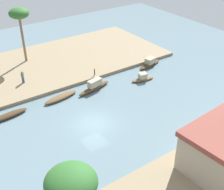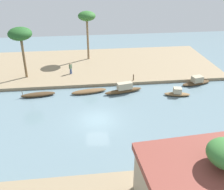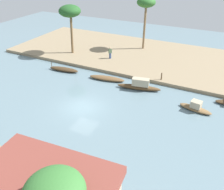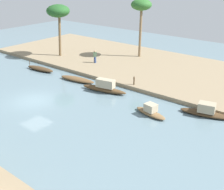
# 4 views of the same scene
# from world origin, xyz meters

# --- Properties ---
(river_water) EXTENTS (71.54, 71.54, 0.00)m
(river_water) POSITION_xyz_m (0.00, 0.00, 0.00)
(river_water) COLOR slate
(river_water) RESTS_ON ground
(riverbank_left) EXTENTS (39.58, 15.44, 0.41)m
(riverbank_left) POSITION_xyz_m (0.00, -15.98, 0.21)
(riverbank_left) COLOR #937F60
(riverbank_left) RESTS_ON ground
(sampan_near_left_bank) EXTENTS (4.68, 1.74, 0.47)m
(sampan_near_left_bank) POSITION_xyz_m (0.62, -6.55, 0.24)
(sampan_near_left_bank) COLOR brown
(sampan_near_left_bank) RESTS_ON river_water
(sampan_with_red_awning) EXTENTS (4.34, 1.45, 0.98)m
(sampan_with_red_awning) POSITION_xyz_m (7.05, -6.38, 0.24)
(sampan_with_red_awning) COLOR #47331E
(sampan_with_red_awning) RESTS_ON river_water
(sampan_with_tall_canopy) EXTENTS (5.14, 1.90, 1.41)m
(sampan_with_tall_canopy) POSITION_xyz_m (-3.89, -6.08, 0.52)
(sampan_with_tall_canopy) COLOR brown
(sampan_with_tall_canopy) RESTS_ON river_water
(sampan_open_hull) EXTENTS (4.56, 2.13, 1.20)m
(sampan_open_hull) POSITION_xyz_m (-14.32, -7.44, 0.41)
(sampan_open_hull) COLOR #47331E
(sampan_open_hull) RESTS_ON river_water
(sampan_foreground) EXTENTS (3.38, 1.55, 1.07)m
(sampan_foreground) POSITION_xyz_m (-10.51, -4.51, 0.36)
(sampan_foreground) COLOR brown
(sampan_foreground) RESTS_ON river_water
(person_on_near_bank) EXTENTS (0.46, 0.50, 1.65)m
(person_on_near_bank) POSITION_xyz_m (3.05, -12.32, 1.20)
(person_on_near_bank) COLOR #33477A
(person_on_near_bank) RESTS_ON riverbank_left
(mooring_post) EXTENTS (0.14, 0.14, 0.90)m
(mooring_post) POSITION_xyz_m (-5.67, -8.86, 0.86)
(mooring_post) COLOR #4C3823
(mooring_post) RESTS_ON riverbank_left
(palm_tree_left_near) EXTENTS (2.80, 2.80, 7.86)m
(palm_tree_left_near) POSITION_xyz_m (0.21, -18.63, 7.27)
(palm_tree_left_near) COLOR #7F6647
(palm_tree_left_near) RESTS_ON riverbank_left
(palm_tree_right_short) EXTENTS (3.14, 3.14, 6.76)m
(palm_tree_right_short) POSITION_xyz_m (8.40, 11.37, 6.20)
(palm_tree_right_short) COLOR brown
(palm_tree_right_short) RESTS_ON riverbank_right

